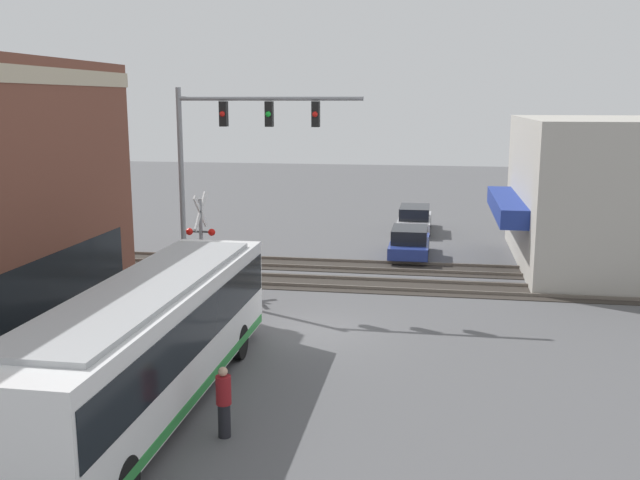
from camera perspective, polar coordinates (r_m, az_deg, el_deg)
ground_plane at (r=23.18m, az=-0.56°, el=-7.27°), size 120.00×120.00×0.00m
shop_building at (r=34.31m, az=23.86°, el=3.41°), size 11.75×11.06×6.55m
city_bus at (r=17.45m, az=-13.56°, el=-7.86°), size 11.77×2.59×3.13m
traffic_signal_gantry at (r=26.38m, az=-7.14°, el=7.53°), size 0.42×6.88×7.77m
crossing_signal at (r=27.99m, az=-9.51°, el=0.65°), size 1.41×1.18×3.81m
rail_track_near at (r=28.86m, az=1.51°, el=-3.50°), size 2.60×60.00×0.15m
rail_track_far at (r=31.94m, az=2.30°, el=-2.06°), size 2.60×60.00×0.15m
parked_car_blue at (r=33.89m, az=7.17°, el=-0.26°), size 4.33×1.82×1.44m
parked_car_silver at (r=40.52m, az=7.57°, el=1.63°), size 4.86×1.82×1.47m
pedestrian_near_bus at (r=16.14m, az=-7.70°, el=-12.69°), size 0.34×0.34×1.63m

